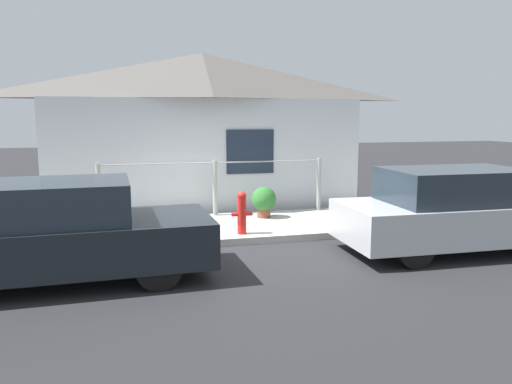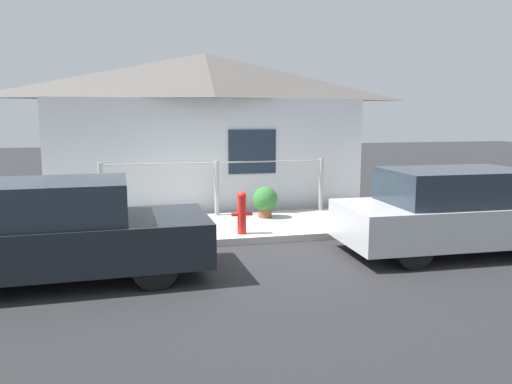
% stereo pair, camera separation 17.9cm
% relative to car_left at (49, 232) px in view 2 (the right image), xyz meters
% --- Properties ---
extents(ground_plane, '(60.00, 60.00, 0.00)m').
position_rel_car_left_xyz_m(ground_plane, '(2.86, 1.26, -0.70)').
color(ground_plane, '#262628').
extents(sidewalk, '(24.00, 2.33, 0.13)m').
position_rel_car_left_xyz_m(sidewalk, '(2.86, 2.42, -0.63)').
color(sidewalk, '#B2AFA8').
rests_on(sidewalk, ground_plane).
extents(house, '(7.57, 2.23, 3.74)m').
position_rel_car_left_xyz_m(house, '(2.87, 4.88, 2.29)').
color(house, silver).
rests_on(house, ground_plane).
extents(fence, '(4.90, 0.10, 1.19)m').
position_rel_car_left_xyz_m(fence, '(2.86, 3.44, 0.09)').
color(fence, '#999993').
rests_on(fence, sidewalk).
extents(car_left, '(4.29, 1.80, 1.40)m').
position_rel_car_left_xyz_m(car_left, '(0.00, 0.00, 0.00)').
color(car_left, black).
rests_on(car_left, ground_plane).
extents(car_right, '(4.15, 1.73, 1.40)m').
position_rel_car_left_xyz_m(car_right, '(6.42, 0.00, -0.00)').
color(car_right, '#B7B7BC').
rests_on(car_right, ground_plane).
extents(fire_hydrant, '(0.38, 0.17, 0.79)m').
position_rel_car_left_xyz_m(fire_hydrant, '(3.03, 1.59, -0.16)').
color(fire_hydrant, red).
rests_on(fire_hydrant, sidewalk).
extents(potted_plant_near_hydrant, '(0.52, 0.52, 0.66)m').
position_rel_car_left_xyz_m(potted_plant_near_hydrant, '(3.81, 2.92, -0.20)').
color(potted_plant_near_hydrant, brown).
rests_on(potted_plant_near_hydrant, sidewalk).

